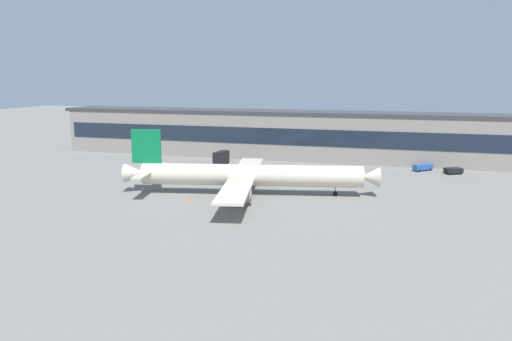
{
  "coord_description": "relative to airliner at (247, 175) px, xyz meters",
  "views": [
    {
      "loc": [
        38.78,
        -110.68,
        27.13
      ],
      "look_at": [
        5.47,
        1.13,
        5.0
      ],
      "focal_mm": 34.39,
      "sensor_mm": 36.0,
      "label": 1
    }
  ],
  "objects": [
    {
      "name": "belt_loader",
      "position": [
        40.81,
        43.06,
        -3.45
      ],
      "size": [
        5.99,
        5.89,
        1.95
      ],
      "color": "#2651A5",
      "rests_on": "ground_plane"
    },
    {
      "name": "catering_truck",
      "position": [
        -20.13,
        36.29,
        -2.31
      ],
      "size": [
        3.16,
        7.38,
        4.15
      ],
      "color": "black",
      "rests_on": "ground_plane"
    },
    {
      "name": "airliner",
      "position": [
        0.0,
        0.0,
        0.0
      ],
      "size": [
        59.87,
        51.86,
        15.19
      ],
      "color": "beige",
      "rests_on": "ground_plane"
    },
    {
      "name": "traffic_cone_3",
      "position": [
        -5.5,
        -7.33,
        -4.33
      ],
      "size": [
        0.44,
        0.44,
        0.55
      ],
      "primitive_type": "cone",
      "color": "#F2590C",
      "rests_on": "ground_plane"
    },
    {
      "name": "traffic_cone_0",
      "position": [
        9.75,
        -14.98,
        -4.32
      ],
      "size": [
        0.45,
        0.45,
        0.56
      ],
      "primitive_type": "cone",
      "color": "#F2590C",
      "rests_on": "ground_plane"
    },
    {
      "name": "traffic_cone_1",
      "position": [
        -10.9,
        -9.17,
        -4.24
      ],
      "size": [
        0.58,
        0.58,
        0.73
      ],
      "primitive_type": "cone",
      "color": "#F2590C",
      "rests_on": "ground_plane"
    },
    {
      "name": "terminal_building",
      "position": [
        -4.56,
        54.91,
        3.48
      ],
      "size": [
        162.38,
        15.44,
        16.12
      ],
      "color": "gray",
      "rests_on": "ground_plane"
    },
    {
      "name": "pushback_tractor",
      "position": [
        49.01,
        40.41,
        -3.55
      ],
      "size": [
        5.46,
        4.52,
        1.75
      ],
      "color": "black",
      "rests_on": "ground_plane"
    },
    {
      "name": "ground_plane",
      "position": [
        -4.56,
        3.06,
        -4.6
      ],
      "size": [
        600.0,
        600.0,
        0.0
      ],
      "primitive_type": "plane",
      "color": "slate"
    },
    {
      "name": "traffic_cone_2",
      "position": [
        -23.42,
        -9.22,
        -4.32
      ],
      "size": [
        0.44,
        0.44,
        0.55
      ],
      "primitive_type": "cone",
      "color": "#F2590C",
      "rests_on": "ground_plane"
    }
  ]
}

